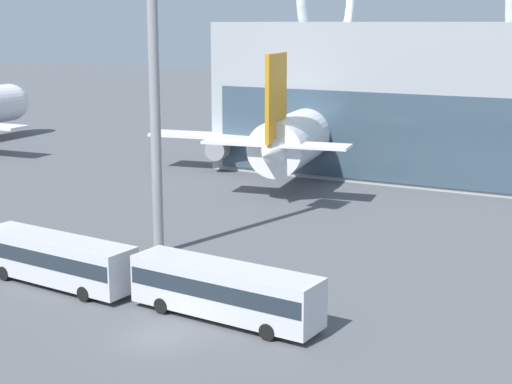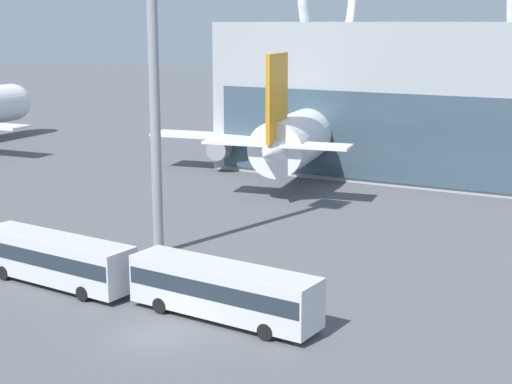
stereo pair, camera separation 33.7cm
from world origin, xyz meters
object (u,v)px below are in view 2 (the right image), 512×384
airliner_at_gate_far (313,131)px  shuttle_bus_1 (56,257)px  floodlight_mast (152,11)px  shuttle_bus_2 (223,288)px

airliner_at_gate_far → shuttle_bus_1: (0.77, -43.73, -3.13)m
shuttle_bus_1 → floodlight_mast: size_ratio=0.44×
shuttle_bus_2 → shuttle_bus_1: bearing=-175.7°
floodlight_mast → shuttle_bus_2: bearing=-39.7°
airliner_at_gate_far → shuttle_bus_2: (13.89, -43.79, -3.13)m
floodlight_mast → shuttle_bus_1: bearing=-100.5°
shuttle_bus_1 → shuttle_bus_2: bearing=4.8°
shuttle_bus_2 → airliner_at_gate_far: bearing=112.2°
airliner_at_gate_far → shuttle_bus_2: bearing=-172.1°
shuttle_bus_1 → floodlight_mast: 18.77m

